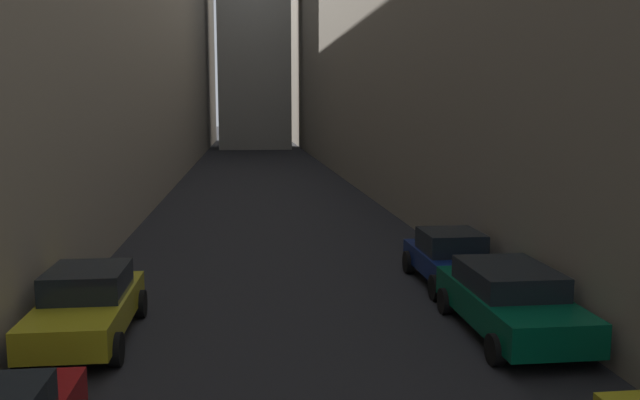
% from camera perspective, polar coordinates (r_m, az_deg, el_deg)
% --- Properties ---
extents(ground_plane, '(264.00, 264.00, 0.00)m').
position_cam_1_polar(ground_plane, '(43.28, -5.01, 1.70)').
color(ground_plane, black).
extents(building_block_left, '(12.76, 108.00, 21.85)m').
position_cam_1_polar(building_block_left, '(46.69, -20.54, 15.14)').
color(building_block_left, gray).
rests_on(building_block_left, ground).
extents(building_block_right, '(10.05, 108.00, 21.60)m').
position_cam_1_polar(building_block_right, '(46.86, 8.21, 15.37)').
color(building_block_right, '#756B5B').
rests_on(building_block_right, ground).
extents(parked_car_left_third, '(1.91, 4.21, 1.49)m').
position_cam_1_polar(parked_car_left_third, '(14.37, -19.78, -8.65)').
color(parked_car_left_third, '#A59919').
rests_on(parked_car_left_third, ground).
extents(parked_car_right_third, '(2.06, 4.57, 1.45)m').
position_cam_1_polar(parked_car_right_third, '(14.43, 16.31, -8.37)').
color(parked_car_right_third, '#05472D').
rests_on(parked_car_right_third, ground).
extents(parked_car_right_far, '(1.89, 4.03, 1.46)m').
position_cam_1_polar(parked_car_right_far, '(18.04, 11.43, -5.00)').
color(parked_car_right_far, navy).
rests_on(parked_car_right_far, ground).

